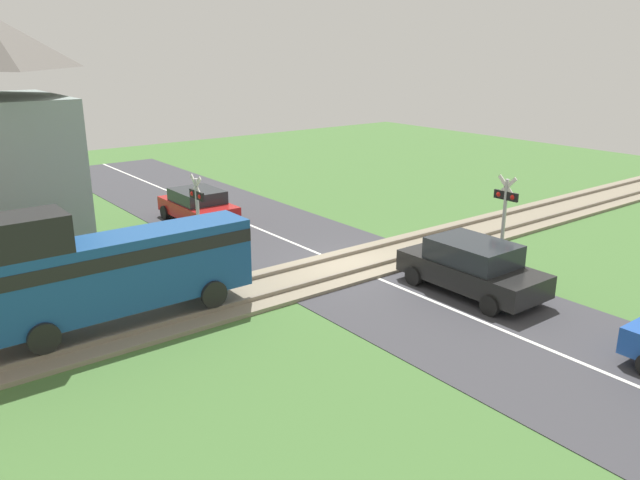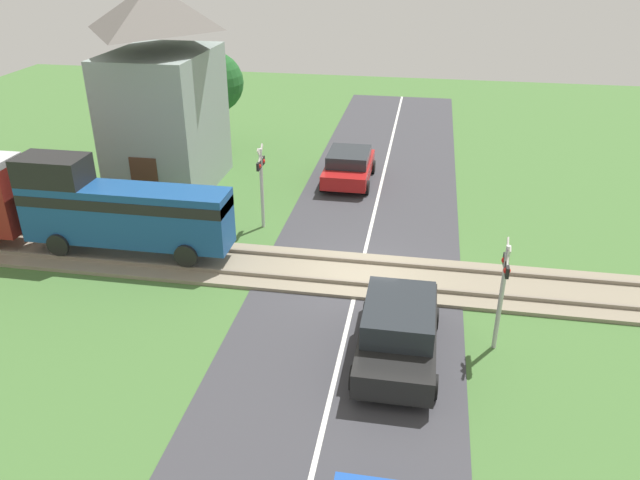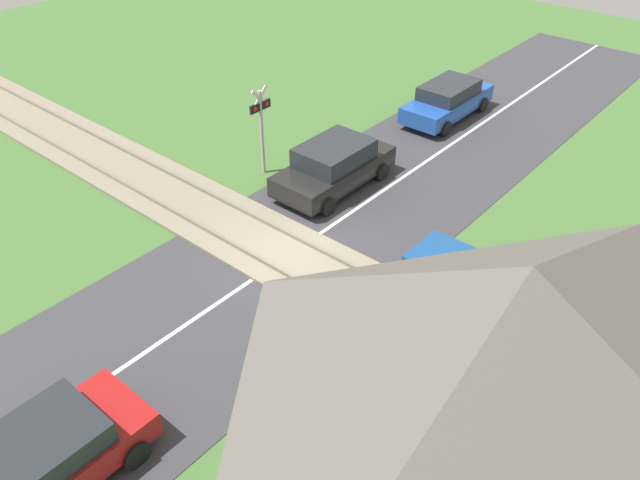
{
  "view_description": "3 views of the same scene",
  "coord_description": "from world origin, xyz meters",
  "px_view_note": "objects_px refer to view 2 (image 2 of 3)",
  "views": [
    {
      "loc": [
        -15.02,
        12.8,
        7.11
      ],
      "look_at": [
        0.0,
        1.27,
        1.2
      ],
      "focal_mm": 35.0,
      "sensor_mm": 36.0,
      "label": 1
    },
    {
      "loc": [
        -17.18,
        -1.75,
        9.94
      ],
      "look_at": [
        0.0,
        1.27,
        1.2
      ],
      "focal_mm": 35.0,
      "sensor_mm": 36.0,
      "label": 2
    },
    {
      "loc": [
        10.23,
        9.98,
        10.93
      ],
      "look_at": [
        0.0,
        1.27,
        1.2
      ],
      "focal_mm": 35.0,
      "sensor_mm": 36.0,
      "label": 3
    }
  ],
  "objects_px": {
    "station_building": "(163,93)",
    "pedestrian_by_station": "(145,206)",
    "car_near_crossing": "(398,329)",
    "car_far_side": "(349,166)",
    "crossing_signal_west_approach": "(503,282)",
    "crossing_signal_east_approach": "(261,176)"
  },
  "relations": [
    {
      "from": "car_near_crossing",
      "to": "station_building",
      "type": "relative_size",
      "value": 0.55
    },
    {
      "from": "crossing_signal_east_approach",
      "to": "station_building",
      "type": "xyz_separation_m",
      "value": [
        3.46,
        4.92,
        1.96
      ]
    },
    {
      "from": "station_building",
      "to": "pedestrian_by_station",
      "type": "xyz_separation_m",
      "value": [
        -4.01,
        -0.57,
        -3.21
      ]
    },
    {
      "from": "car_far_side",
      "to": "crossing_signal_east_approach",
      "type": "relative_size",
      "value": 1.25
    },
    {
      "from": "crossing_signal_west_approach",
      "to": "car_near_crossing",
      "type": "bearing_deg",
      "value": 107.99
    },
    {
      "from": "car_near_crossing",
      "to": "station_building",
      "type": "bearing_deg",
      "value": 44.58
    },
    {
      "from": "crossing_signal_west_approach",
      "to": "crossing_signal_east_approach",
      "type": "relative_size",
      "value": 1.0
    },
    {
      "from": "crossing_signal_west_approach",
      "to": "station_building",
      "type": "distance_m",
      "value": 16.16
    },
    {
      "from": "car_near_crossing",
      "to": "car_far_side",
      "type": "distance_m",
      "value": 12.43
    },
    {
      "from": "crossing_signal_east_approach",
      "to": "pedestrian_by_station",
      "type": "height_order",
      "value": "crossing_signal_east_approach"
    },
    {
      "from": "pedestrian_by_station",
      "to": "car_near_crossing",
      "type": "bearing_deg",
      "value": -123.5
    },
    {
      "from": "station_building",
      "to": "pedestrian_by_station",
      "type": "height_order",
      "value": "station_building"
    },
    {
      "from": "car_near_crossing",
      "to": "car_far_side",
      "type": "relative_size",
      "value": 1.13
    },
    {
      "from": "pedestrian_by_station",
      "to": "crossing_signal_east_approach",
      "type": "bearing_deg",
      "value": -82.67
    },
    {
      "from": "crossing_signal_east_approach",
      "to": "station_building",
      "type": "bearing_deg",
      "value": 54.9
    },
    {
      "from": "car_far_side",
      "to": "crossing_signal_east_approach",
      "type": "distance_m",
      "value": 5.81
    },
    {
      "from": "crossing_signal_west_approach",
      "to": "station_building",
      "type": "bearing_deg",
      "value": 53.04
    },
    {
      "from": "crossing_signal_east_approach",
      "to": "station_building",
      "type": "relative_size",
      "value": 0.38
    },
    {
      "from": "car_far_side",
      "to": "station_building",
      "type": "bearing_deg",
      "value": 102.38
    },
    {
      "from": "car_far_side",
      "to": "crossing_signal_east_approach",
      "type": "height_order",
      "value": "crossing_signal_east_approach"
    },
    {
      "from": "car_near_crossing",
      "to": "car_far_side",
      "type": "height_order",
      "value": "car_near_crossing"
    },
    {
      "from": "pedestrian_by_station",
      "to": "car_far_side",
      "type": "bearing_deg",
      "value": -50.54
    }
  ]
}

